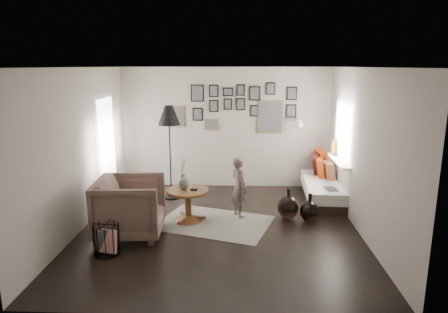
{
  "coord_description": "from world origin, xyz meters",
  "views": [
    {
      "loc": [
        0.34,
        -6.17,
        2.63
      ],
      "look_at": [
        0.05,
        0.5,
        1.1
      ],
      "focal_mm": 32.0,
      "sensor_mm": 36.0,
      "label": 1
    }
  ],
  "objects_px": {
    "vase": "(183,180)",
    "magazine_basket": "(107,239)",
    "pedestal_table": "(188,207)",
    "floor_lamp": "(169,119)",
    "demijohn_large": "(288,207)",
    "armchair": "(130,207)",
    "child": "(239,187)",
    "daybed": "(324,186)",
    "demijohn_small": "(309,211)"
  },
  "relations": [
    {
      "from": "floor_lamp",
      "to": "magazine_basket",
      "type": "bearing_deg",
      "value": -101.3
    },
    {
      "from": "vase",
      "to": "magazine_basket",
      "type": "relative_size",
      "value": 1.15
    },
    {
      "from": "pedestal_table",
      "to": "magazine_basket",
      "type": "xyz_separation_m",
      "value": [
        -1.0,
        -1.28,
        -0.04
      ]
    },
    {
      "from": "armchair",
      "to": "child",
      "type": "distance_m",
      "value": 1.91
    },
    {
      "from": "armchair",
      "to": "demijohn_large",
      "type": "distance_m",
      "value": 2.69
    },
    {
      "from": "vase",
      "to": "demijohn_small",
      "type": "xyz_separation_m",
      "value": [
        2.16,
        0.03,
        -0.53
      ]
    },
    {
      "from": "child",
      "to": "armchair",
      "type": "bearing_deg",
      "value": 86.88
    },
    {
      "from": "vase",
      "to": "demijohn_small",
      "type": "height_order",
      "value": "vase"
    },
    {
      "from": "vase",
      "to": "magazine_basket",
      "type": "height_order",
      "value": "vase"
    },
    {
      "from": "armchair",
      "to": "demijohn_small",
      "type": "xyz_separation_m",
      "value": [
        2.9,
        0.68,
        -0.28
      ]
    },
    {
      "from": "pedestal_table",
      "to": "floor_lamp",
      "type": "distance_m",
      "value": 1.88
    },
    {
      "from": "daybed",
      "to": "vase",
      "type": "bearing_deg",
      "value": -151.63
    },
    {
      "from": "pedestal_table",
      "to": "floor_lamp",
      "type": "bearing_deg",
      "value": 112.86
    },
    {
      "from": "armchair",
      "to": "magazine_basket",
      "type": "distance_m",
      "value": 0.72
    },
    {
      "from": "pedestal_table",
      "to": "child",
      "type": "xyz_separation_m",
      "value": [
        0.87,
        0.25,
        0.28
      ]
    },
    {
      "from": "pedestal_table",
      "to": "demijohn_large",
      "type": "bearing_deg",
      "value": 5.65
    },
    {
      "from": "demijohn_large",
      "to": "child",
      "type": "xyz_separation_m",
      "value": [
        -0.86,
        0.08,
        0.33
      ]
    },
    {
      "from": "floor_lamp",
      "to": "demijohn_large",
      "type": "distance_m",
      "value": 2.83
    },
    {
      "from": "daybed",
      "to": "floor_lamp",
      "type": "relative_size",
      "value": 1.0
    },
    {
      "from": "vase",
      "to": "magazine_basket",
      "type": "distance_m",
      "value": 1.67
    },
    {
      "from": "pedestal_table",
      "to": "demijohn_large",
      "type": "xyz_separation_m",
      "value": [
        1.73,
        0.17,
        -0.05
      ]
    },
    {
      "from": "magazine_basket",
      "to": "demijohn_small",
      "type": "xyz_separation_m",
      "value": [
        3.08,
        1.33,
        -0.03
      ]
    },
    {
      "from": "floor_lamp",
      "to": "demijohn_large",
      "type": "height_order",
      "value": "floor_lamp"
    },
    {
      "from": "demijohn_large",
      "to": "daybed",
      "type": "bearing_deg",
      "value": 52.87
    },
    {
      "from": "armchair",
      "to": "demijohn_large",
      "type": "height_order",
      "value": "armchair"
    },
    {
      "from": "floor_lamp",
      "to": "demijohn_small",
      "type": "xyz_separation_m",
      "value": [
        2.58,
        -1.14,
        -1.43
      ]
    },
    {
      "from": "child",
      "to": "magazine_basket",
      "type": "bearing_deg",
      "value": 98.78
    },
    {
      "from": "vase",
      "to": "child",
      "type": "bearing_deg",
      "value": 13.67
    },
    {
      "from": "pedestal_table",
      "to": "child",
      "type": "height_order",
      "value": "child"
    },
    {
      "from": "vase",
      "to": "pedestal_table",
      "type": "bearing_deg",
      "value": -14.04
    },
    {
      "from": "vase",
      "to": "child",
      "type": "height_order",
      "value": "child"
    },
    {
      "from": "pedestal_table",
      "to": "daybed",
      "type": "relative_size",
      "value": 0.39
    },
    {
      "from": "vase",
      "to": "daybed",
      "type": "distance_m",
      "value": 2.95
    },
    {
      "from": "magazine_basket",
      "to": "demijohn_large",
      "type": "height_order",
      "value": "demijohn_large"
    },
    {
      "from": "floor_lamp",
      "to": "child",
      "type": "relative_size",
      "value": 1.73
    },
    {
      "from": "pedestal_table",
      "to": "demijohn_large",
      "type": "distance_m",
      "value": 1.74
    },
    {
      "from": "pedestal_table",
      "to": "armchair",
      "type": "height_order",
      "value": "armchair"
    },
    {
      "from": "vase",
      "to": "child",
      "type": "xyz_separation_m",
      "value": [
        0.95,
        0.23,
        -0.18
      ]
    },
    {
      "from": "magazine_basket",
      "to": "demijohn_small",
      "type": "relative_size",
      "value": 0.88
    },
    {
      "from": "demijohn_small",
      "to": "child",
      "type": "distance_m",
      "value": 1.28
    },
    {
      "from": "vase",
      "to": "magazine_basket",
      "type": "xyz_separation_m",
      "value": [
        -0.92,
        -1.3,
        -0.5
      ]
    },
    {
      "from": "daybed",
      "to": "demijohn_small",
      "type": "xyz_separation_m",
      "value": [
        -0.48,
        -1.22,
        -0.09
      ]
    },
    {
      "from": "daybed",
      "to": "demijohn_small",
      "type": "distance_m",
      "value": 1.31
    },
    {
      "from": "demijohn_small",
      "to": "child",
      "type": "xyz_separation_m",
      "value": [
        -1.21,
        0.2,
        0.35
      ]
    },
    {
      "from": "armchair",
      "to": "magazine_basket",
      "type": "relative_size",
      "value": 2.31
    },
    {
      "from": "pedestal_table",
      "to": "vase",
      "type": "height_order",
      "value": "vase"
    },
    {
      "from": "armchair",
      "to": "vase",
      "type": "bearing_deg",
      "value": -53.59
    },
    {
      "from": "daybed",
      "to": "demijohn_small",
      "type": "bearing_deg",
      "value": -108.51
    },
    {
      "from": "vase",
      "to": "floor_lamp",
      "type": "height_order",
      "value": "floor_lamp"
    },
    {
      "from": "vase",
      "to": "child",
      "type": "distance_m",
      "value": 0.99
    }
  ]
}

